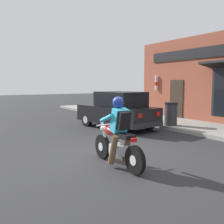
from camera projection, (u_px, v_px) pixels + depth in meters
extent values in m
plane|color=#2B2B2D|center=(111.00, 155.00, 7.03)|extent=(80.00, 80.00, 0.00)
cube|color=gray|center=(172.00, 123.00, 12.37)|extent=(2.60, 22.00, 0.14)
cube|color=#2D2319|center=(176.00, 100.00, 13.77)|extent=(0.04, 0.90, 2.10)
cylinder|color=white|center=(156.00, 84.00, 14.89)|extent=(0.14, 0.14, 0.70)
cylinder|color=red|center=(156.00, 84.00, 14.89)|extent=(0.15, 0.15, 0.20)
sphere|color=silver|center=(156.00, 77.00, 14.85)|extent=(0.16, 0.16, 0.16)
cylinder|color=black|center=(103.00, 147.00, 6.68)|extent=(0.11, 0.62, 0.62)
cylinder|color=silver|center=(103.00, 147.00, 6.68)|extent=(0.13, 0.22, 0.22)
cylinder|color=black|center=(135.00, 160.00, 5.49)|extent=(0.11, 0.62, 0.62)
cylinder|color=silver|center=(135.00, 160.00, 5.49)|extent=(0.13, 0.22, 0.22)
cube|color=silver|center=(118.00, 150.00, 6.04)|extent=(0.29, 0.41, 0.24)
ellipsoid|color=#B21919|center=(113.00, 131.00, 6.21)|extent=(0.31, 0.53, 0.24)
cube|color=black|center=(124.00, 136.00, 5.80)|extent=(0.27, 0.57, 0.10)
cylinder|color=silver|center=(104.00, 135.00, 6.56)|extent=(0.08, 0.33, 0.68)
cylinder|color=silver|center=(107.00, 125.00, 6.43)|extent=(0.56, 0.05, 0.04)
sphere|color=silver|center=(103.00, 128.00, 6.59)|extent=(0.16, 0.16, 0.16)
cylinder|color=silver|center=(134.00, 157.00, 5.79)|extent=(0.09, 0.55, 0.08)
cube|color=red|center=(134.00, 140.00, 5.49)|extent=(0.12, 0.06, 0.08)
cylinder|color=brown|center=(113.00, 150.00, 5.88)|extent=(0.15, 0.35, 0.71)
cylinder|color=brown|center=(126.00, 148.00, 6.07)|extent=(0.15, 0.35, 0.71)
cube|color=#33B2D1|center=(120.00, 120.00, 5.92)|extent=(0.35, 0.34, 0.57)
cylinder|color=#33B2D1|center=(107.00, 118.00, 6.02)|extent=(0.10, 0.52, 0.26)
cylinder|color=#33B2D1|center=(121.00, 117.00, 6.22)|extent=(0.10, 0.52, 0.26)
sphere|color=navy|center=(118.00, 102.00, 5.93)|extent=(0.26, 0.26, 0.26)
cube|color=black|center=(124.00, 120.00, 5.78)|extent=(0.29, 0.25, 0.42)
cylinder|color=black|center=(87.00, 120.00, 11.76)|extent=(0.26, 0.62, 0.60)
cylinder|color=silver|center=(87.00, 120.00, 11.76)|extent=(0.24, 0.35, 0.33)
cylinder|color=black|center=(112.00, 117.00, 12.69)|extent=(0.26, 0.62, 0.60)
cylinder|color=silver|center=(112.00, 117.00, 12.69)|extent=(0.24, 0.35, 0.33)
cylinder|color=black|center=(123.00, 126.00, 9.94)|extent=(0.26, 0.62, 0.60)
cylinder|color=silver|center=(123.00, 126.00, 9.94)|extent=(0.24, 0.35, 0.33)
cylinder|color=black|center=(149.00, 123.00, 10.87)|extent=(0.26, 0.62, 0.60)
cylinder|color=silver|center=(149.00, 123.00, 10.87)|extent=(0.24, 0.35, 0.33)
cube|color=black|center=(117.00, 114.00, 11.28)|extent=(2.12, 3.89, 0.70)
cube|color=black|center=(121.00, 100.00, 11.02)|extent=(1.68, 2.08, 0.66)
cube|color=black|center=(108.00, 100.00, 11.69)|extent=(1.36, 0.52, 0.51)
cube|color=black|center=(107.00, 101.00, 10.56)|extent=(0.23, 1.51, 0.46)
cube|color=black|center=(133.00, 99.00, 11.49)|extent=(0.23, 1.51, 0.46)
cube|color=silver|center=(83.00, 109.00, 12.35)|extent=(0.24, 0.07, 0.14)
cube|color=red|center=(140.00, 116.00, 9.53)|extent=(0.20, 0.07, 0.16)
cube|color=silver|center=(100.00, 108.00, 13.01)|extent=(0.24, 0.07, 0.14)
cube|color=red|center=(158.00, 114.00, 10.18)|extent=(0.20, 0.07, 0.16)
cube|color=#28282B|center=(92.00, 116.00, 12.70)|extent=(1.61, 0.33, 0.20)
cube|color=#28282B|center=(148.00, 125.00, 9.92)|extent=(1.61, 0.33, 0.20)
cylinder|color=#2D2D33|center=(171.00, 115.00, 11.14)|extent=(0.52, 0.52, 0.90)
cylinder|color=black|center=(171.00, 103.00, 11.09)|extent=(0.56, 0.56, 0.08)
cube|color=black|center=(130.00, 115.00, 14.47)|extent=(0.36, 0.36, 0.04)
cone|color=orange|center=(130.00, 110.00, 14.44)|extent=(0.28, 0.28, 0.56)
cylinder|color=white|center=(130.00, 110.00, 14.44)|extent=(0.20, 0.20, 0.08)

